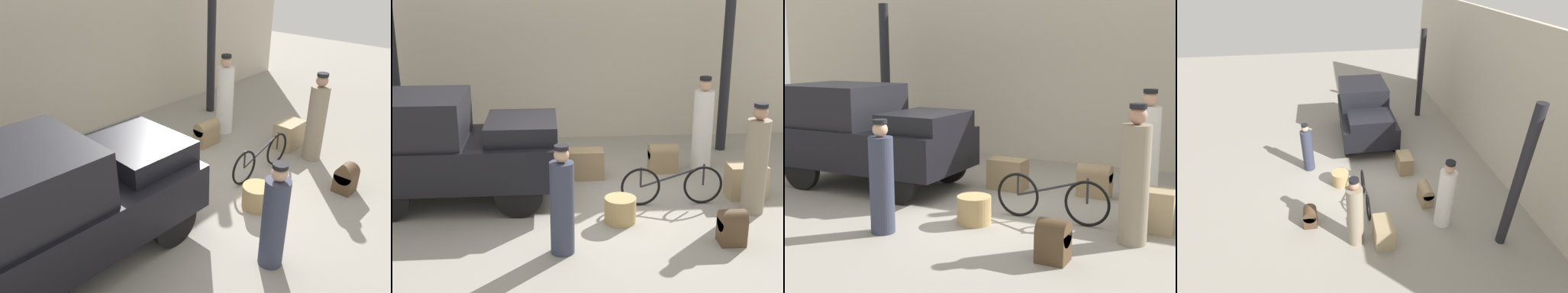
# 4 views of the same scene
# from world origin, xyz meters

# --- Properties ---
(ground_plane) EXTENTS (30.00, 30.00, 0.00)m
(ground_plane) POSITION_xyz_m (0.00, 0.00, 0.00)
(ground_plane) COLOR gray
(station_building_facade) EXTENTS (16.00, 0.15, 4.50)m
(station_building_facade) POSITION_xyz_m (0.00, 4.08, 2.25)
(station_building_facade) COLOR beige
(station_building_facade) RESTS_ON ground
(canopy_pillar_right) EXTENTS (0.22, 0.22, 3.57)m
(canopy_pillar_right) POSITION_xyz_m (3.43, 2.78, 1.78)
(canopy_pillar_right) COLOR black
(canopy_pillar_right) RESTS_ON ground
(truck) EXTENTS (3.40, 1.82, 1.88)m
(truck) POSITION_xyz_m (-2.19, 0.30, 1.02)
(truck) COLOR black
(truck) RESTS_ON ground
(bicycle) EXTENTS (1.76, 0.04, 0.72)m
(bicycle) POSITION_xyz_m (1.61, -0.22, 0.35)
(bicycle) COLOR black
(bicycle) RESTS_ON ground
(wicker_basket) EXTENTS (0.50, 0.50, 0.41)m
(wicker_basket) POSITION_xyz_m (0.64, -0.84, 0.21)
(wicker_basket) COLOR tan
(wicker_basket) RESTS_ON ground
(porter_standing_middle) EXTENTS (0.38, 0.38, 1.85)m
(porter_standing_middle) POSITION_xyz_m (2.88, -0.62, 0.85)
(porter_standing_middle) COLOR gray
(porter_standing_middle) RESTS_ON ground
(conductor_in_dark_uniform) EXTENTS (0.34, 0.34, 1.59)m
(conductor_in_dark_uniform) POSITION_xyz_m (-0.32, -1.77, 0.73)
(conductor_in_dark_uniform) COLOR #33384C
(conductor_in_dark_uniform) RESTS_ON ground
(porter_with_bicycle) EXTENTS (0.40, 0.40, 1.88)m
(porter_with_bicycle) POSITION_xyz_m (2.63, 1.60, 0.87)
(porter_with_bicycle) COLOR white
(porter_with_bicycle) RESTS_ON ground
(suitcase_tan_flat) EXTENTS (0.57, 0.31, 0.58)m
(suitcase_tan_flat) POSITION_xyz_m (1.80, 1.41, 0.30)
(suitcase_tan_flat) COLOR #937A56
(suitcase_tan_flat) RESTS_ON ground
(suitcase_small_leather) EXTENTS (0.37, 0.33, 0.53)m
(suitcase_small_leather) POSITION_xyz_m (2.17, -1.70, 0.27)
(suitcase_small_leather) COLOR #4C3823
(suitcase_small_leather) RESTS_ON ground
(trunk_umber_medium) EXTENTS (0.67, 0.44, 0.60)m
(trunk_umber_medium) POSITION_xyz_m (2.99, 0.02, 0.30)
(trunk_umber_medium) COLOR #9E8966
(trunk_umber_medium) RESTS_ON ground
(trunk_large_brown) EXTENTS (0.67, 0.42, 0.56)m
(trunk_large_brown) POSITION_xyz_m (0.25, 1.20, 0.28)
(trunk_large_brown) COLOR #937A56
(trunk_large_brown) RESTS_ON ground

